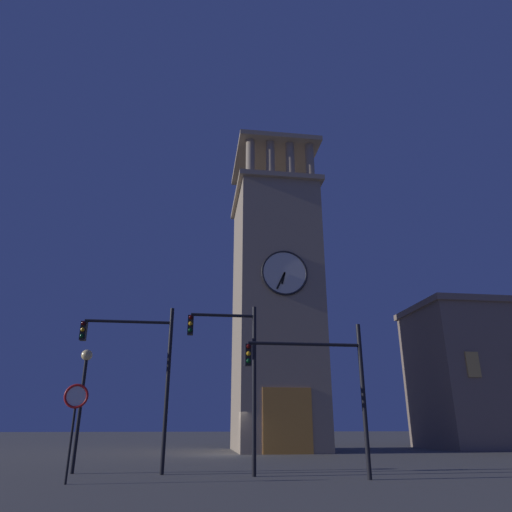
% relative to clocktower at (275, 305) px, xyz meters
% --- Properties ---
extents(ground_plane, '(200.00, 200.00, 0.00)m').
position_rel_clocktower_xyz_m(ground_plane, '(3.82, 3.90, -10.42)').
color(ground_plane, '#56544F').
extents(clocktower, '(6.61, 8.25, 26.35)m').
position_rel_clocktower_xyz_m(clocktower, '(0.00, 0.00, 0.00)').
color(clocktower, gray).
rests_on(clocktower, ground_plane).
extents(adjacent_wing_building, '(15.48, 7.89, 11.08)m').
position_rel_clocktower_xyz_m(adjacent_wing_building, '(-19.55, -0.93, -4.86)').
color(adjacent_wing_building, gray).
rests_on(adjacent_wing_building, ground_plane).
extents(traffic_signal_near, '(3.62, 0.41, 6.27)m').
position_rel_clocktower_xyz_m(traffic_signal_near, '(8.17, 15.22, -6.35)').
color(traffic_signal_near, black).
rests_on(traffic_signal_near, ground_plane).
extents(traffic_signal_mid, '(2.69, 0.41, 6.17)m').
position_rel_clocktower_xyz_m(traffic_signal_mid, '(4.56, 16.32, -6.40)').
color(traffic_signal_mid, black).
rests_on(traffic_signal_mid, ground_plane).
extents(traffic_signal_far, '(4.32, 0.41, 5.25)m').
position_rel_clocktower_xyz_m(traffic_signal_far, '(1.55, 17.83, -7.02)').
color(traffic_signal_far, black).
rests_on(traffic_signal_far, ground_plane).
extents(street_lamp, '(0.44, 0.44, 4.62)m').
position_rel_clocktower_xyz_m(street_lamp, '(10.44, 14.42, -7.15)').
color(street_lamp, black).
rests_on(street_lamp, ground_plane).
extents(no_horn_sign, '(0.78, 0.14, 3.00)m').
position_rel_clocktower_xyz_m(no_horn_sign, '(9.85, 17.83, -8.07)').
color(no_horn_sign, black).
rests_on(no_horn_sign, ground_plane).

